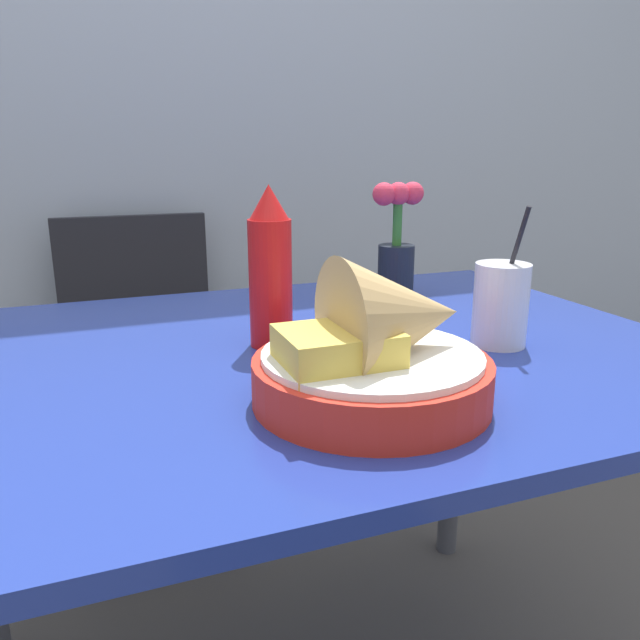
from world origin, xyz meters
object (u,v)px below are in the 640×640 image
food_basket (381,351)px  ketchup_bottle (270,270)px  chair_far_window (142,345)px  flower_vase (397,245)px  drink_cup (500,307)px

food_basket → ketchup_bottle: 0.26m
chair_far_window → food_basket: food_basket is taller
chair_far_window → food_basket: bearing=-80.0°
chair_far_window → food_basket: size_ratio=3.00×
ketchup_bottle → flower_vase: size_ratio=1.07×
food_basket → flower_vase: flower_vase is taller
chair_far_window → flower_vase: (0.45, -0.58, 0.33)m
chair_far_window → food_basket: (0.19, -1.05, 0.29)m
chair_far_window → flower_vase: bearing=-51.9°
drink_cup → flower_vase: 0.35m
chair_far_window → drink_cup: 1.06m
food_basket → flower_vase: bearing=60.5°
drink_cup → chair_far_window: bearing=115.9°
ketchup_bottle → drink_cup: bearing=-20.9°
food_basket → ketchup_bottle: (-0.06, 0.25, 0.05)m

